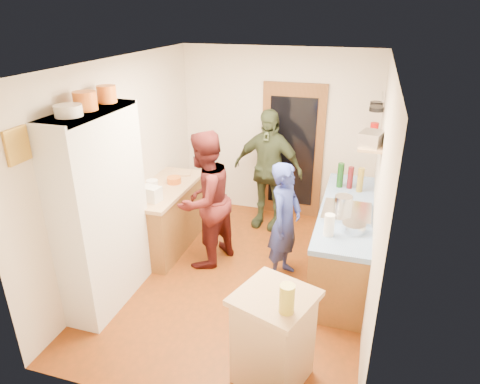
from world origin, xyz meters
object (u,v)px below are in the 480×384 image
at_px(hutch_body, 102,212).
at_px(right_counter_base, 344,242).
at_px(person_left, 209,200).
at_px(island_base, 273,340).
at_px(person_back, 268,170).
at_px(person_hob, 286,223).

distance_m(hutch_body, right_counter_base, 2.90).
bearing_deg(right_counter_base, person_left, -171.83).
bearing_deg(island_base, person_back, 104.42).
bearing_deg(right_counter_base, person_back, 141.51).
bearing_deg(island_base, hutch_body, 163.07).
relative_size(island_base, person_back, 0.47).
relative_size(island_base, person_hob, 0.58).
bearing_deg(person_hob, hutch_body, 132.15).
bearing_deg(person_left, right_counter_base, 117.06).
height_order(right_counter_base, island_base, island_base).
height_order(right_counter_base, person_left, person_left).
height_order(right_counter_base, person_hob, person_hob).
bearing_deg(hutch_body, right_counter_base, 27.47).
distance_m(hutch_body, island_base, 2.23).
height_order(hutch_body, person_left, hutch_body).
height_order(person_hob, person_left, person_left).
height_order(hutch_body, island_base, hutch_body).
relative_size(right_counter_base, person_back, 1.21).
distance_m(right_counter_base, person_back, 1.61).
xyz_separation_m(person_left, person_back, (0.48, 1.20, 0.02)).
relative_size(island_base, person_left, 0.48).
bearing_deg(hutch_body, island_base, -16.93).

